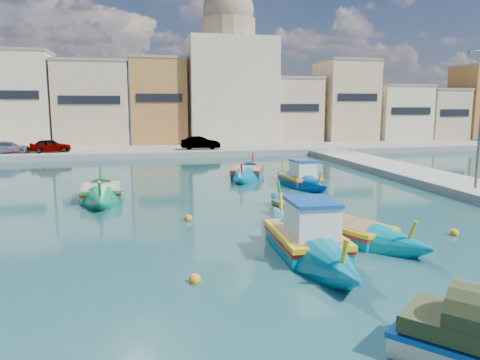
{
  "coord_description": "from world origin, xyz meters",
  "views": [
    {
      "loc": [
        -0.88,
        -16.35,
        5.13
      ],
      "look_at": [
        4.0,
        6.0,
        1.4
      ],
      "focal_mm": 35.0,
      "sensor_mm": 36.0,
      "label": 1
    }
  ],
  "objects_px": {
    "luzzu_turquoise_cabin": "(306,242)",
    "luzzu_blue_south": "(305,214)",
    "luzzu_cyan_south": "(353,234)",
    "luzzu_blue_cabin": "(300,181)",
    "tender_near": "(472,344)",
    "church_block": "(228,76)",
    "luzzu_green": "(101,194)",
    "luzzu_cyan_mid": "(248,174)",
    "quay_street_lamp": "(480,119)"
  },
  "relations": [
    {
      "from": "church_block",
      "to": "luzzu_blue_south",
      "type": "xyz_separation_m",
      "value": [
        -3.64,
        -36.88,
        -8.17
      ]
    },
    {
      "from": "luzzu_green",
      "to": "tender_near",
      "type": "bearing_deg",
      "value": -65.72
    },
    {
      "from": "luzzu_cyan_mid",
      "to": "church_block",
      "type": "bearing_deg",
      "value": 82.18
    },
    {
      "from": "tender_near",
      "to": "luzzu_cyan_mid",
      "type": "bearing_deg",
      "value": 87.2
    },
    {
      "from": "quay_street_lamp",
      "to": "luzzu_cyan_mid",
      "type": "height_order",
      "value": "quay_street_lamp"
    },
    {
      "from": "quay_street_lamp",
      "to": "luzzu_cyan_south",
      "type": "distance_m",
      "value": 12.89
    },
    {
      "from": "quay_street_lamp",
      "to": "luzzu_green",
      "type": "height_order",
      "value": "quay_street_lamp"
    },
    {
      "from": "luzzu_blue_cabin",
      "to": "luzzu_cyan_south",
      "type": "xyz_separation_m",
      "value": [
        -2.07,
        -11.82,
        -0.08
      ]
    },
    {
      "from": "luzzu_blue_cabin",
      "to": "luzzu_green",
      "type": "xyz_separation_m",
      "value": [
        -12.06,
        -1.73,
        -0.05
      ]
    },
    {
      "from": "luzzu_cyan_mid",
      "to": "luzzu_cyan_south",
      "type": "relative_size",
      "value": 1.17
    },
    {
      "from": "quay_street_lamp",
      "to": "luzzu_blue_cabin",
      "type": "bearing_deg",
      "value": 146.92
    },
    {
      "from": "luzzu_green",
      "to": "luzzu_blue_south",
      "type": "height_order",
      "value": "luzzu_green"
    },
    {
      "from": "quay_street_lamp",
      "to": "luzzu_blue_cabin",
      "type": "height_order",
      "value": "quay_street_lamp"
    },
    {
      "from": "luzzu_cyan_south",
      "to": "luzzu_blue_cabin",
      "type": "bearing_deg",
      "value": 80.07
    },
    {
      "from": "luzzu_blue_south",
      "to": "luzzu_cyan_south",
      "type": "xyz_separation_m",
      "value": [
        0.67,
        -3.51,
        -0.01
      ]
    },
    {
      "from": "luzzu_blue_cabin",
      "to": "luzzu_cyan_south",
      "type": "relative_size",
      "value": 1.04
    },
    {
      "from": "luzzu_green",
      "to": "luzzu_cyan_south",
      "type": "height_order",
      "value": "luzzu_green"
    },
    {
      "from": "church_block",
      "to": "tender_near",
      "type": "relative_size",
      "value": 5.82
    },
    {
      "from": "tender_near",
      "to": "luzzu_blue_cabin",
      "type": "bearing_deg",
      "value": 79.82
    },
    {
      "from": "luzzu_blue_south",
      "to": "quay_street_lamp",
      "type": "bearing_deg",
      "value": 14.55
    },
    {
      "from": "luzzu_blue_cabin",
      "to": "luzzu_cyan_mid",
      "type": "xyz_separation_m",
      "value": [
        -2.46,
        4.05,
        -0.06
      ]
    },
    {
      "from": "luzzu_green",
      "to": "church_block",
      "type": "bearing_deg",
      "value": 66.83
    },
    {
      "from": "church_block",
      "to": "luzzu_cyan_mid",
      "type": "xyz_separation_m",
      "value": [
        -3.37,
        -24.51,
        -8.15
      ]
    },
    {
      "from": "luzzu_blue_cabin",
      "to": "luzzu_green",
      "type": "bearing_deg",
      "value": -171.84
    },
    {
      "from": "luzzu_cyan_mid",
      "to": "tender_near",
      "type": "distance_m",
      "value": 24.44
    },
    {
      "from": "luzzu_turquoise_cabin",
      "to": "luzzu_cyan_mid",
      "type": "bearing_deg",
      "value": 83.68
    },
    {
      "from": "luzzu_blue_south",
      "to": "luzzu_cyan_south",
      "type": "bearing_deg",
      "value": -79.24
    },
    {
      "from": "quay_street_lamp",
      "to": "luzzu_turquoise_cabin",
      "type": "relative_size",
      "value": 0.85
    },
    {
      "from": "church_block",
      "to": "luzzu_cyan_mid",
      "type": "height_order",
      "value": "church_block"
    },
    {
      "from": "luzzu_cyan_mid",
      "to": "luzzu_blue_cabin",
      "type": "bearing_deg",
      "value": -58.73
    },
    {
      "from": "tender_near",
      "to": "church_block",
      "type": "bearing_deg",
      "value": 84.68
    },
    {
      "from": "luzzu_turquoise_cabin",
      "to": "tender_near",
      "type": "height_order",
      "value": "luzzu_turquoise_cabin"
    },
    {
      "from": "luzzu_turquoise_cabin",
      "to": "luzzu_green",
      "type": "xyz_separation_m",
      "value": [
        -7.73,
        11.12,
        -0.1
      ]
    },
    {
      "from": "luzzu_cyan_south",
      "to": "tender_near",
      "type": "bearing_deg",
      "value": -100.52
    },
    {
      "from": "luzzu_turquoise_cabin",
      "to": "luzzu_blue_south",
      "type": "distance_m",
      "value": 4.81
    },
    {
      "from": "quay_street_lamp",
      "to": "tender_near",
      "type": "relative_size",
      "value": 2.44
    },
    {
      "from": "luzzu_blue_cabin",
      "to": "luzzu_blue_south",
      "type": "height_order",
      "value": "luzzu_blue_cabin"
    },
    {
      "from": "church_block",
      "to": "luzzu_blue_south",
      "type": "bearing_deg",
      "value": -95.64
    },
    {
      "from": "luzzu_green",
      "to": "luzzu_cyan_south",
      "type": "distance_m",
      "value": 14.2
    },
    {
      "from": "luzzu_turquoise_cabin",
      "to": "luzzu_cyan_south",
      "type": "bearing_deg",
      "value": 24.42
    },
    {
      "from": "quay_street_lamp",
      "to": "luzzu_cyan_south",
      "type": "bearing_deg",
      "value": -148.5
    },
    {
      "from": "church_block",
      "to": "luzzu_green",
      "type": "xyz_separation_m",
      "value": [
        -12.97,
        -30.29,
        -8.14
      ]
    },
    {
      "from": "quay_street_lamp",
      "to": "luzzu_cyan_south",
      "type": "xyz_separation_m",
      "value": [
        -10.42,
        -6.38,
        -4.1
      ]
    },
    {
      "from": "church_block",
      "to": "quay_street_lamp",
      "type": "xyz_separation_m",
      "value": [
        7.44,
        -34.0,
        -4.07
      ]
    },
    {
      "from": "tender_near",
      "to": "luzzu_green",
      "type": "bearing_deg",
      "value": 114.28
    },
    {
      "from": "luzzu_blue_south",
      "to": "luzzu_cyan_south",
      "type": "distance_m",
      "value": 3.57
    },
    {
      "from": "luzzu_cyan_mid",
      "to": "tender_near",
      "type": "xyz_separation_m",
      "value": [
        -1.19,
        -24.41,
        0.19
      ]
    },
    {
      "from": "luzzu_turquoise_cabin",
      "to": "luzzu_blue_south",
      "type": "height_order",
      "value": "luzzu_turquoise_cabin"
    },
    {
      "from": "church_block",
      "to": "quay_street_lamp",
      "type": "bearing_deg",
      "value": -77.65
    },
    {
      "from": "quay_street_lamp",
      "to": "luzzu_green",
      "type": "distance_m",
      "value": 21.14
    }
  ]
}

